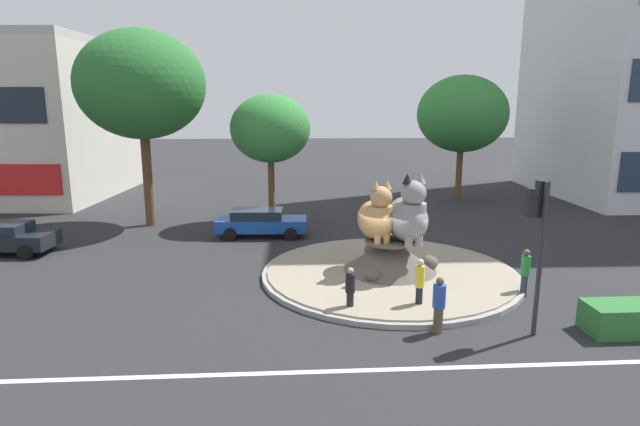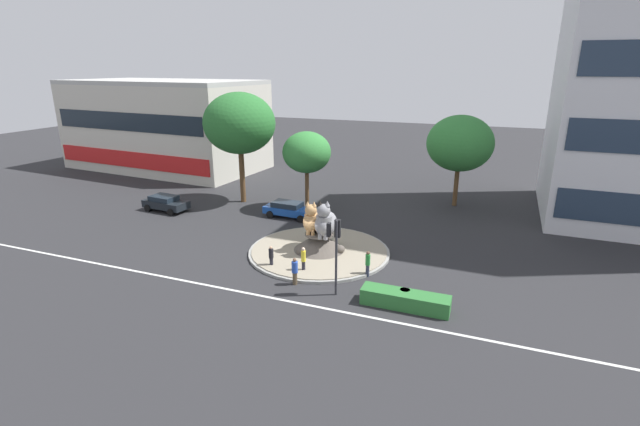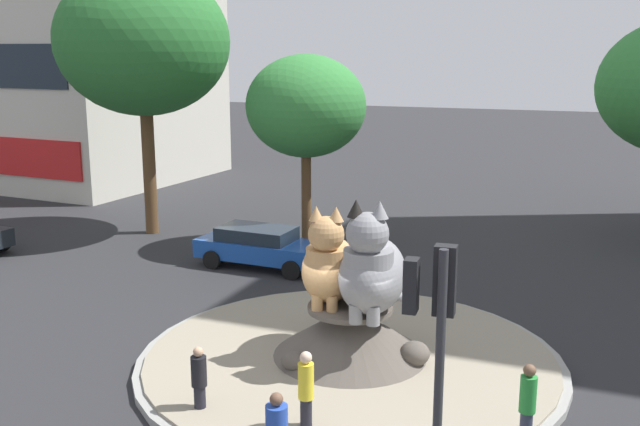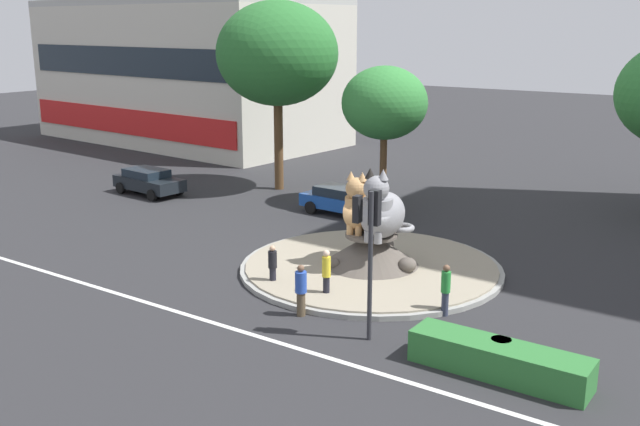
# 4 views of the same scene
# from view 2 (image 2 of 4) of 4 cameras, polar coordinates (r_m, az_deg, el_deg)

# --- Properties ---
(ground_plane) EXTENTS (160.00, 160.00, 0.00)m
(ground_plane) POSITION_cam_2_polar(r_m,az_deg,el_deg) (32.85, -0.11, -4.96)
(ground_plane) COLOR #28282B
(lane_centreline) EXTENTS (112.00, 0.20, 0.01)m
(lane_centreline) POSITION_cam_2_polar(r_m,az_deg,el_deg) (26.89, -5.84, -10.53)
(lane_centreline) COLOR silver
(lane_centreline) RESTS_ON ground
(roundabout_island) EXTENTS (10.07, 10.07, 1.48)m
(roundabout_island) POSITION_cam_2_polar(r_m,az_deg,el_deg) (32.70, -0.09, -4.25)
(roundabout_island) COLOR gray
(roundabout_island) RESTS_ON ground
(cat_statue_calico) EXTENTS (1.68, 2.50, 2.40)m
(cat_statue_calico) POSITION_cam_2_polar(r_m,az_deg,el_deg) (32.28, -0.96, -0.90)
(cat_statue_calico) COLOR tan
(cat_statue_calico) RESTS_ON roundabout_island
(cat_statue_grey) EXTENTS (1.73, 2.81, 2.71)m
(cat_statue_grey) POSITION_cam_2_polar(r_m,az_deg,el_deg) (31.50, 0.70, -1.16)
(cat_statue_grey) COLOR gray
(cat_statue_grey) RESTS_ON roundabout_island
(traffic_light_mast) EXTENTS (0.71, 0.56, 4.57)m
(traffic_light_mast) POSITION_cam_2_polar(r_m,az_deg,el_deg) (25.87, 1.94, -3.43)
(traffic_light_mast) COLOR #2D2D33
(traffic_light_mast) RESTS_ON ground
(shophouse_block) EXTENTS (25.34, 14.35, 11.07)m
(shophouse_block) POSITION_cam_2_polar(r_m,az_deg,el_deg) (62.93, -18.72, 10.39)
(shophouse_block) COLOR beige
(shophouse_block) RESTS_ON ground
(clipped_hedge_strip) EXTENTS (4.87, 1.20, 0.90)m
(clipped_hedge_strip) POSITION_cam_2_polar(r_m,az_deg,el_deg) (26.07, 10.57, -10.62)
(clipped_hedge_strip) COLOR #2D7033
(clipped_hedge_strip) RESTS_ON ground
(broadleaf_tree_behind_island) EXTENTS (4.39, 4.39, 7.19)m
(broadleaf_tree_behind_island) POSITION_cam_2_polar(r_m,az_deg,el_deg) (41.55, -1.67, 7.55)
(broadleaf_tree_behind_island) COLOR brown
(broadleaf_tree_behind_island) RESTS_ON ground
(second_tree_near_tower) EXTENTS (6.06, 6.06, 8.54)m
(second_tree_near_tower) POSITION_cam_2_polar(r_m,az_deg,el_deg) (44.35, 17.07, 8.30)
(second_tree_near_tower) COLOR brown
(second_tree_near_tower) RESTS_ON ground
(third_tree_left) EXTENTS (6.74, 6.74, 10.50)m
(third_tree_left) POSITION_cam_2_polar(r_m,az_deg,el_deg) (44.14, -10.03, 10.95)
(third_tree_left) COLOR brown
(third_tree_left) RESTS_ON ground
(pedestrian_yellow_shirt) EXTENTS (0.30, 0.30, 1.77)m
(pedestrian_yellow_shirt) POSITION_cam_2_polar(r_m,az_deg,el_deg) (29.41, -2.08, -5.78)
(pedestrian_yellow_shirt) COLOR black
(pedestrian_yellow_shirt) RESTS_ON ground
(pedestrian_blue_shirt) EXTENTS (0.38, 0.38, 1.73)m
(pedestrian_blue_shirt) POSITION_cam_2_polar(r_m,az_deg,el_deg) (27.97, -3.17, -7.20)
(pedestrian_blue_shirt) COLOR brown
(pedestrian_blue_shirt) RESTS_ON ground
(pedestrian_black_shirt) EXTENTS (0.32, 0.32, 1.54)m
(pedestrian_black_shirt) POSITION_cam_2_polar(r_m,az_deg,el_deg) (30.32, -6.11, -5.41)
(pedestrian_black_shirt) COLOR black
(pedestrian_black_shirt) RESTS_ON ground
(pedestrian_green_shirt) EXTENTS (0.31, 0.31, 1.74)m
(pedestrian_green_shirt) POSITION_cam_2_polar(r_m,az_deg,el_deg) (29.06, 5.98, -6.21)
(pedestrian_green_shirt) COLOR #33384C
(pedestrian_green_shirt) RESTS_ON ground
(sedan_on_far_lane) EXTENTS (4.64, 2.11, 1.40)m
(sedan_on_far_lane) POSITION_cam_2_polar(r_m,az_deg,el_deg) (40.21, -3.88, 0.49)
(sedan_on_far_lane) COLOR #19479E
(sedan_on_far_lane) RESTS_ON ground
(hatchback_near_shophouse) EXTENTS (4.38, 2.37, 1.41)m
(hatchback_near_shophouse) POSITION_cam_2_polar(r_m,az_deg,el_deg) (44.30, -18.72, 1.22)
(hatchback_near_shophouse) COLOR black
(hatchback_near_shophouse) RESTS_ON ground
(litter_bin) EXTENTS (0.56, 0.56, 0.90)m
(litter_bin) POSITION_cam_2_polar(r_m,az_deg,el_deg) (26.39, 10.52, -10.24)
(litter_bin) COLOR #2D4233
(litter_bin) RESTS_ON ground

